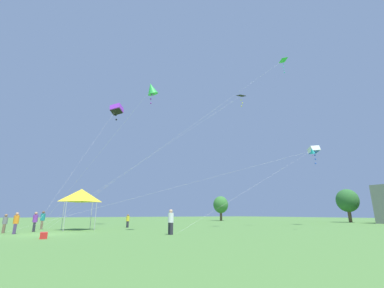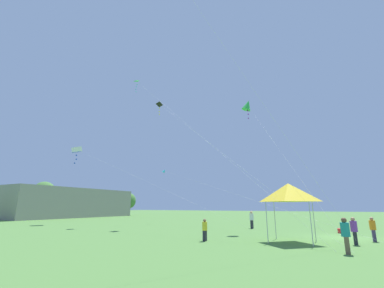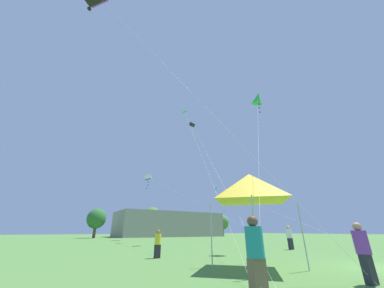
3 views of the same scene
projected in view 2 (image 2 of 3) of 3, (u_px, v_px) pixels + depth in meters
name	position (u px, v px, depth m)	size (l,w,h in m)	color
ground_plane	(340.00, 238.00, 19.73)	(220.00, 220.00, 0.00)	#4C7A38
distant_building	(66.00, 203.00, 57.00)	(27.35, 13.33, 6.06)	gray
tree_far_centre	(44.00, 194.00, 54.45)	(4.95, 4.46, 7.47)	brown
tree_far_left	(129.00, 201.00, 67.34)	(3.78, 3.40, 5.71)	brown
festival_tent	(289.00, 193.00, 17.78)	(2.94, 2.94, 3.90)	#B7B7BC
cooler_box	(340.00, 231.00, 23.04)	(0.66, 0.42, 0.39)	red
person_teal_shirt	(346.00, 234.00, 13.11)	(0.42, 0.42, 1.78)	brown
person_orange_shirt	(373.00, 228.00, 17.62)	(0.38, 0.38, 1.62)	#473860
person_yellow_shirt	(205.00, 229.00, 17.88)	(0.35, 0.35, 1.48)	#282833
person_white_shirt	(252.00, 219.00, 27.90)	(0.43, 0.43, 1.84)	#282833
person_purple_shirt	(354.00, 230.00, 16.13)	(0.39, 0.39, 1.67)	#282833
kite_cyan_diamond_0	(165.00, 171.00, 38.11)	(11.72, 25.20, 7.86)	silver
kite_green_delta_2	(137.00, 82.00, 38.70)	(11.52, 24.75, 21.20)	silver
kite_black_delta_3	(160.00, 105.00, 33.21)	(9.62, 19.72, 15.51)	silver
kite_green_diamond_4	(247.00, 105.00, 27.87)	(10.90, 8.60, 13.76)	silver
kite_white_box_5	(77.00, 150.00, 37.85)	(5.15, 24.95, 11.04)	silver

